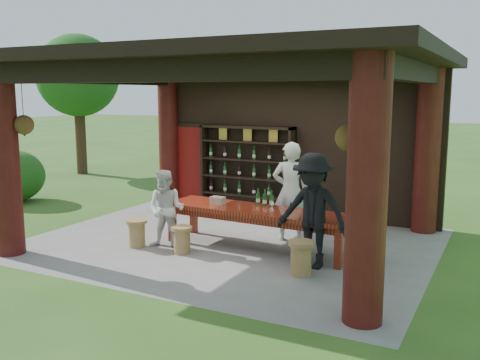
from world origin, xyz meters
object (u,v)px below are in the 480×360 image
at_px(stool_near_right, 301,257).
at_px(napkin_basket, 218,200).
at_px(stool_near_left, 182,239).
at_px(guest_woman, 166,209).
at_px(host, 291,192).
at_px(tasting_table, 258,215).
at_px(stool_far_left, 137,233).
at_px(wine_shelf, 247,169).
at_px(guest_man, 313,211).

xyz_separation_m(stool_near_right, napkin_basket, (-2.05, 0.99, 0.53)).
distance_m(stool_near_left, guest_woman, 0.66).
relative_size(stool_near_right, guest_woman, 0.38).
height_order(host, guest_woman, host).
xyz_separation_m(host, guest_woman, (-1.82, -1.52, -0.24)).
distance_m(tasting_table, napkin_basket, 0.86).
height_order(stool_far_left, napkin_basket, napkin_basket).
distance_m(stool_near_left, stool_far_left, 0.97).
xyz_separation_m(stool_near_right, guest_woman, (-2.72, 0.26, 0.43)).
height_order(wine_shelf, guest_woman, wine_shelf).
xyz_separation_m(stool_near_left, host, (1.39, 1.68, 0.70)).
bearing_deg(guest_woman, napkin_basket, 34.54).
xyz_separation_m(tasting_table, host, (0.31, 0.80, 0.32)).
height_order(stool_far_left, guest_woman, guest_woman).
relative_size(tasting_table, guest_woman, 2.50).
distance_m(stool_near_right, guest_man, 0.79).
distance_m(tasting_table, stool_far_left, 2.27).
relative_size(tasting_table, stool_near_right, 6.64).
relative_size(stool_far_left, host, 0.27).
bearing_deg(guest_man, stool_near_left, -166.53).
bearing_deg(guest_man, stool_far_left, -168.38).
distance_m(wine_shelf, stool_near_right, 4.54).
bearing_deg(guest_man, wine_shelf, 136.33).
distance_m(stool_far_left, guest_woman, 0.73).
height_order(stool_far_left, host, host).
height_order(tasting_table, guest_man, guest_man).
bearing_deg(host, napkin_basket, 14.04).
distance_m(stool_far_left, guest_man, 3.36).
xyz_separation_m(wine_shelf, napkin_basket, (0.67, -2.57, -0.22)).
bearing_deg(stool_near_left, stool_near_right, -2.51).
bearing_deg(guest_woman, tasting_table, 12.52).
relative_size(wine_shelf, tasting_table, 0.65).
bearing_deg(wine_shelf, napkin_basket, -75.36).
xyz_separation_m(stool_near_right, stool_far_left, (-3.25, 0.06, -0.02)).
xyz_separation_m(stool_near_left, napkin_basket, (0.23, 0.89, 0.56)).
relative_size(tasting_table, stool_near_left, 7.41).
relative_size(wine_shelf, stool_near_right, 4.31).
relative_size(guest_woman, guest_man, 0.77).
xyz_separation_m(wine_shelf, stool_near_left, (0.44, -3.46, -0.78)).
bearing_deg(napkin_basket, wine_shelf, 104.64).
relative_size(wine_shelf, guest_woman, 1.62).
height_order(wine_shelf, tasting_table, wine_shelf).
relative_size(stool_near_left, guest_man, 0.26).
relative_size(wine_shelf, guest_man, 1.25).
bearing_deg(stool_near_right, guest_woman, 174.47).
bearing_deg(guest_woman, stool_near_left, -33.33).
xyz_separation_m(stool_far_left, guest_man, (3.27, 0.38, 0.67)).
height_order(stool_near_left, guest_man, guest_man).
xyz_separation_m(guest_woman, guest_man, (2.74, 0.18, 0.22)).
relative_size(wine_shelf, host, 1.22).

